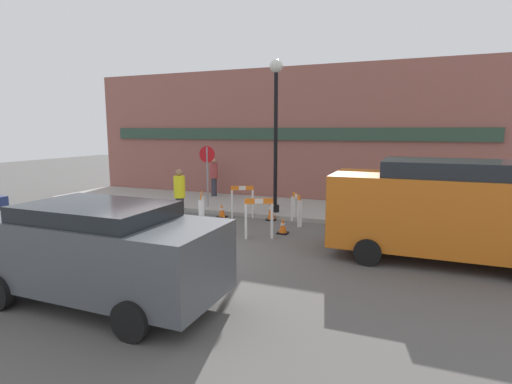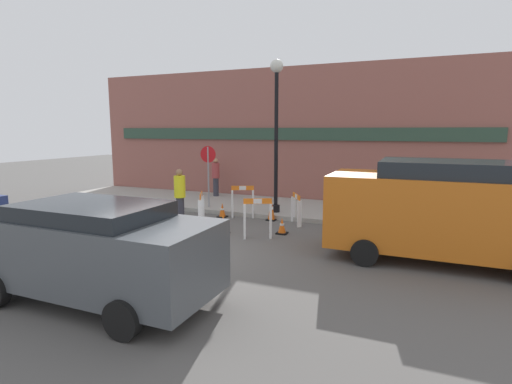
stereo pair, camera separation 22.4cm
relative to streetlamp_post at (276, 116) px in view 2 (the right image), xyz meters
The scene contains 17 objects.
ground_plane 6.21m from the streetlamp_post, 100.42° to the right, with size 60.00×60.00×0.00m, color #565451.
sidewalk_slab 3.69m from the streetlamp_post, 128.24° to the left, with size 18.00×3.55×0.15m.
storefront_facade 3.25m from the streetlamp_post, 107.14° to the left, with size 18.00×0.22×5.50m.
streetlamp_post is the anchor object (origin of this frame).
stop_sign 3.14m from the streetlamp_post, behind, with size 0.60×0.06×2.24m.
barricade_0 4.13m from the streetlamp_post, 79.23° to the right, with size 0.76×0.46×1.12m.
barricade_1 3.21m from the streetlamp_post, 41.02° to the right, with size 0.56×0.78×0.97m.
barricade_2 3.08m from the streetlamp_post, 141.28° to the right, with size 0.74×0.44×1.11m.
barricade_3 4.03m from the streetlamp_post, 122.93° to the right, with size 0.52×0.85×1.07m.
traffic_cone_0 3.16m from the streetlamp_post, 81.32° to the right, with size 0.30×0.30×0.73m.
traffic_cone_1 4.02m from the streetlamp_post, 65.38° to the right, with size 0.30×0.30×0.48m.
traffic_cone_2 3.70m from the streetlamp_post, 150.54° to the right, with size 0.30×0.30×0.49m.
traffic_cone_3 4.29m from the streetlamp_post, 100.66° to the right, with size 0.30×0.30×0.61m.
person_worker 4.12m from the streetlamp_post, 138.93° to the right, with size 0.42×0.42×1.74m.
person_pedestrian 4.82m from the streetlamp_post, 148.36° to the left, with size 0.41×0.41×1.63m.
parked_car_1 8.15m from the streetlamp_post, 93.61° to the right, with size 4.39×1.93×1.74m.
work_van 6.38m from the streetlamp_post, 30.97° to the right, with size 5.01×2.18×2.29m.
Camera 2 is at (5.63, -7.68, 2.96)m, focal length 28.00 mm.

